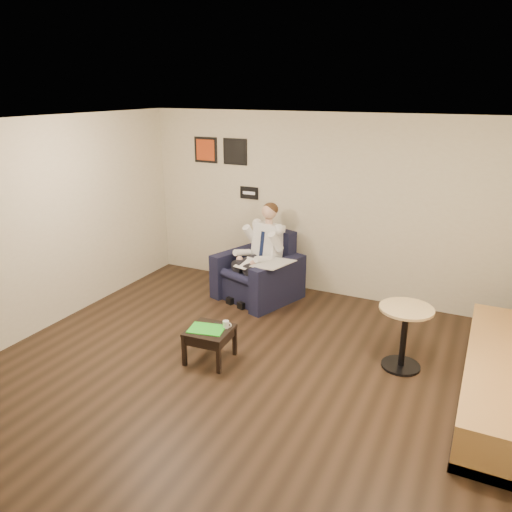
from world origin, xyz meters
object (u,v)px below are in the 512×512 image
at_px(green_folder, 207,329).
at_px(smartphone, 218,324).
at_px(cafe_table, 404,338).
at_px(side_table, 210,345).
at_px(banquette, 503,338).
at_px(seated_man, 251,257).
at_px(armchair, 258,266).
at_px(coffee_mug, 226,324).

bearing_deg(green_folder, smartphone, 69.81).
relative_size(green_folder, cafe_table, 0.54).
relative_size(side_table, banquette, 0.18).
bearing_deg(cafe_table, smartphone, -161.57).
distance_m(seated_man, banquette, 3.66).
bearing_deg(seated_man, cafe_table, -3.29).
bearing_deg(armchair, smartphone, -60.57).
xyz_separation_m(side_table, smartphone, (0.04, 0.15, 0.21)).
bearing_deg(green_folder, coffee_mug, 37.46).
height_order(seated_man, coffee_mug, seated_man).
relative_size(green_folder, smartphone, 3.21).
distance_m(armchair, green_folder, 2.00).
bearing_deg(armchair, cafe_table, -6.17).
xyz_separation_m(green_folder, smartphone, (0.06, 0.17, -0.00)).
distance_m(armchair, side_table, 2.01).
xyz_separation_m(armchair, smartphone, (0.34, -1.81, -0.10)).
distance_m(armchair, coffee_mug, 1.90).
relative_size(armchair, smartphone, 8.27).
distance_m(green_folder, coffee_mug, 0.23).
height_order(smartphone, cafe_table, cafe_table).
bearing_deg(cafe_table, armchair, 155.08).
xyz_separation_m(armchair, seated_man, (-0.04, -0.13, 0.19)).
height_order(seated_man, side_table, seated_man).
distance_m(green_folder, cafe_table, 2.30).
relative_size(coffee_mug, cafe_table, 0.11).
height_order(side_table, coffee_mug, coffee_mug).
bearing_deg(coffee_mug, cafe_table, 20.24).
distance_m(side_table, banquette, 3.22).
relative_size(side_table, green_folder, 1.22).
bearing_deg(smartphone, green_folder, -103.96).
distance_m(armchair, cafe_table, 2.67).
relative_size(seated_man, side_table, 2.79).
bearing_deg(banquette, seated_man, 161.06).
height_order(seated_man, green_folder, seated_man).
bearing_deg(seated_man, smartphone, -58.38).
bearing_deg(seated_man, side_table, -60.48).
distance_m(banquette, cafe_table, 1.07).
relative_size(armchair, seated_man, 0.75).
distance_m(smartphone, cafe_table, 2.18).
bearing_deg(side_table, coffee_mug, 37.46).
bearing_deg(coffee_mug, banquette, 10.10).
distance_m(side_table, green_folder, 0.21).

